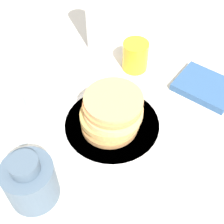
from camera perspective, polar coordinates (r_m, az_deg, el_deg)
The scene contains 8 objects.
ground_plane at distance 0.74m, azimuth 0.18°, elevation -4.21°, with size 4.00×4.00×0.00m, color silver.
plate at distance 0.75m, azimuth 0.00°, elevation -2.30°, with size 0.25×0.25×0.01m.
pancake_stack at distance 0.72m, azimuth -0.00°, elevation -0.20°, with size 0.15×0.15×0.08m.
juice_glass at distance 0.88m, azimuth 4.27°, elevation 10.19°, with size 0.07×0.07×0.08m.
cream_jug at distance 0.64m, azimuth -14.70°, elevation -12.09°, with size 0.10×0.10×0.13m.
water_bottle_near at distance 0.91m, azimuth -2.72°, elevation 17.78°, with size 0.07×0.07×0.25m.
water_bottle_mid at distance 0.71m, azimuth -17.86°, elevation 0.71°, with size 0.08×0.08×0.19m.
napkin at distance 0.87m, azimuth 16.71°, elevation 4.47°, with size 0.19×0.18×0.02m.
Camera 1 is at (0.40, -0.18, 0.60)m, focal length 50.00 mm.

